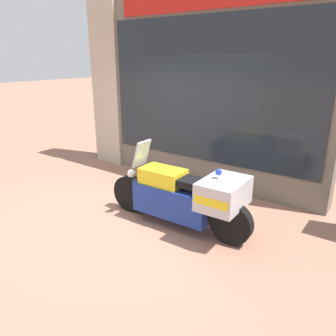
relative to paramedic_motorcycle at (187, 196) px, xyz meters
The scene contains 4 objects.
ground_plane 1.18m from the paramedic_motorcycle, behind, with size 60.00×60.00×0.00m, color #9E6B56.
shop_building 2.66m from the paramedic_motorcycle, 127.03° to the left, with size 5.33×0.55×3.60m.
window_display 2.02m from the paramedic_motorcycle, 110.83° to the left, with size 4.09×0.30×2.00m.
paramedic_motorcycle is the anchor object (origin of this frame).
Camera 1 is at (3.40, -3.57, 2.45)m, focal length 35.00 mm.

